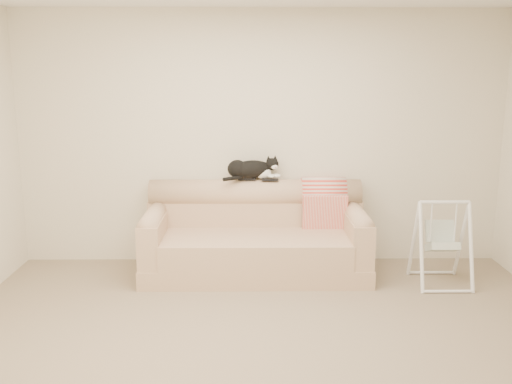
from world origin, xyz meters
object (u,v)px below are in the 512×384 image
remote_b (270,180)px  tuxedo_cat (252,169)px  sofa (255,238)px  remote_a (247,179)px  baby_swing (442,242)px

remote_b → tuxedo_cat: size_ratio=0.29×
sofa → remote_a: bearing=110.1°
remote_a → remote_b: bearing=-8.2°
sofa → remote_b: size_ratio=12.75×
baby_swing → remote_b: bearing=161.4°
sofa → tuxedo_cat: (-0.04, 0.23, 0.66)m
remote_a → tuxedo_cat: 0.11m
tuxedo_cat → sofa: bearing=-80.8°
baby_swing → tuxedo_cat: bearing=162.2°
remote_b → remote_a: bearing=171.8°
remote_a → remote_b: size_ratio=1.06×
tuxedo_cat → baby_swing: (1.79, -0.57, -0.60)m
remote_a → tuxedo_cat: bearing=2.9°
remote_a → tuxedo_cat: size_ratio=0.31×
sofa → remote_a: (-0.09, 0.23, 0.56)m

